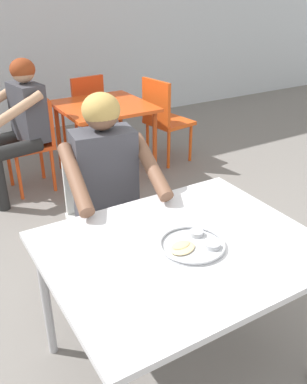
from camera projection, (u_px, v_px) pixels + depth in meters
The scene contains 10 objects.
ground_plane at pixel (176, 368), 2.14m from camera, with size 12.00×12.00×0.05m, color slate.
table_foreground at pixel (182, 258), 1.83m from camera, with size 1.15×0.94×0.72m.
thali_tray at pixel (193, 244), 1.79m from camera, with size 0.29×0.29×0.03m.
chair_foreground at pixel (100, 211), 2.59m from camera, with size 0.44×0.45×0.80m.
diner_foreground at pixel (110, 187), 2.30m from camera, with size 0.54×0.59×1.23m.
table_background_red at pixel (104, 114), 3.94m from camera, with size 0.81×0.83×0.70m.
chair_red_left at pixel (35, 137), 3.74m from camera, with size 0.40×0.41×0.84m.
chair_red_right at pixel (163, 116), 4.27m from camera, with size 0.45×0.47×0.88m.
chair_red_far at pixel (84, 109), 4.50m from camera, with size 0.42×0.45×0.86m.
patron_background at pixel (18, 117), 3.52m from camera, with size 0.60×0.56×1.18m.
Camera 1 is at (-0.87, -1.22, 1.75)m, focal length 39.13 mm.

